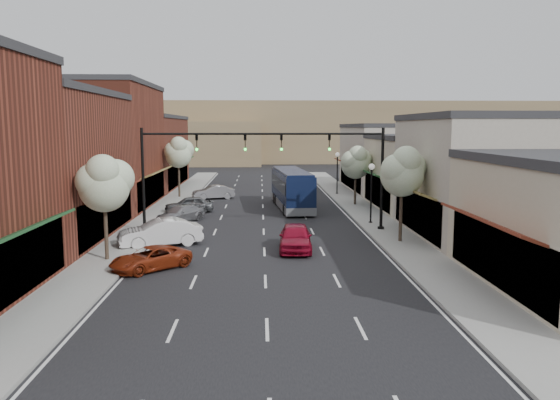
{
  "coord_description": "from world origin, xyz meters",
  "views": [
    {
      "loc": [
        -0.21,
        -28.36,
        7.05
      ],
      "look_at": [
        1.1,
        7.77,
        2.2
      ],
      "focal_mm": 35.0,
      "sensor_mm": 36.0,
      "label": 1
    }
  ],
  "objects": [
    {
      "name": "hill_far",
      "position": [
        0.0,
        90.0,
        6.0
      ],
      "size": [
        120.0,
        30.0,
        12.0
      ],
      "primitive_type": "cube",
      "color": "#7A6647",
      "rests_on": "ground"
    },
    {
      "name": "bldg_left_midfar",
      "position": [
        -14.24,
        20.0,
        5.4
      ],
      "size": [
        10.14,
        14.1,
        10.9
      ],
      "color": "maroon",
      "rests_on": "ground"
    },
    {
      "name": "tree_left_near",
      "position": [
        -8.25,
        -0.06,
        4.22
      ],
      "size": [
        2.85,
        2.65,
        5.69
      ],
      "color": "#47382B",
      "rests_on": "ground"
    },
    {
      "name": "tree_left_far",
      "position": [
        -8.25,
        25.94,
        4.6
      ],
      "size": [
        2.85,
        2.65,
        6.13
      ],
      "color": "#47382B",
      "rests_on": "ground"
    },
    {
      "name": "parked_car_e",
      "position": [
        -4.85,
        25.15,
        0.67
      ],
      "size": [
        4.33,
        2.6,
        1.35
      ],
      "primitive_type": "imported",
      "rotation": [
        0.0,
        0.0,
        -1.26
      ],
      "color": "#A6A5AB",
      "rests_on": "ground"
    },
    {
      "name": "parked_car_b",
      "position": [
        -6.2,
        3.81,
        0.81
      ],
      "size": [
        5.19,
        3.28,
        1.62
      ],
      "primitive_type": "imported",
      "rotation": [
        0.0,
        0.0,
        -1.22
      ],
      "color": "silver",
      "rests_on": "ground"
    },
    {
      "name": "ground",
      "position": [
        0.0,
        0.0,
        0.0
      ],
      "size": [
        160.0,
        160.0,
        0.0
      ],
      "primitive_type": "plane",
      "color": "black",
      "rests_on": "ground"
    },
    {
      "name": "lamp_post_near",
      "position": [
        7.8,
        10.5,
        3.01
      ],
      "size": [
        0.44,
        0.44,
        4.44
      ],
      "color": "black",
      "rests_on": "ground"
    },
    {
      "name": "lamp_post_far",
      "position": [
        7.8,
        28.0,
        3.01
      ],
      "size": [
        0.44,
        0.44,
        4.44
      ],
      "color": "black",
      "rests_on": "ground"
    },
    {
      "name": "signal_mast_left",
      "position": [
        -5.62,
        8.0,
        4.62
      ],
      "size": [
        8.22,
        0.46,
        7.0
      ],
      "color": "black",
      "rests_on": "ground"
    },
    {
      "name": "coach_bus",
      "position": [
        2.51,
        18.67,
        1.75
      ],
      "size": [
        3.27,
        11.08,
        3.34
      ],
      "rotation": [
        0.0,
        0.0,
        0.08
      ],
      "color": "#0C1633",
      "rests_on": "ground"
    },
    {
      "name": "bldg_right_far",
      "position": [
        13.71,
        32.0,
        3.66
      ],
      "size": [
        9.14,
        16.1,
        7.4
      ],
      "color": "#B0A797",
      "rests_on": "ground"
    },
    {
      "name": "parked_car_c",
      "position": [
        -6.2,
        12.05,
        0.61
      ],
      "size": [
        3.84,
        4.46,
        1.23
      ],
      "primitive_type": "imported",
      "rotation": [
        0.0,
        0.0,
        -0.61
      ],
      "color": "gray",
      "rests_on": "ground"
    },
    {
      "name": "tree_right_far",
      "position": [
        8.35,
        19.94,
        3.99
      ],
      "size": [
        2.85,
        2.65,
        5.43
      ],
      "color": "#47382B",
      "rests_on": "ground"
    },
    {
      "name": "parked_car_a",
      "position": [
        -5.7,
        -1.69,
        0.57
      ],
      "size": [
        4.29,
        4.17,
        1.14
      ],
      "primitive_type": "imported",
      "rotation": [
        0.0,
        0.0,
        -0.82
      ],
      "color": "maroon",
      "rests_on": "ground"
    },
    {
      "name": "bldg_left_midnear",
      "position": [
        -14.23,
        6.0,
        4.66
      ],
      "size": [
        10.14,
        14.1,
        9.4
      ],
      "color": "brown",
      "rests_on": "ground"
    },
    {
      "name": "signal_mast_right",
      "position": [
        5.62,
        8.0,
        4.62
      ],
      "size": [
        8.22,
        0.46,
        7.0
      ],
      "color": "black",
      "rests_on": "ground"
    },
    {
      "name": "sidewalk_right",
      "position": [
        8.4,
        18.5,
        0.07
      ],
      "size": [
        2.8,
        73.0,
        0.15
      ],
      "primitive_type": "cube",
      "color": "gray",
      "rests_on": "ground"
    },
    {
      "name": "bldg_left_far",
      "position": [
        -14.22,
        36.0,
        4.16
      ],
      "size": [
        10.14,
        18.1,
        8.4
      ],
      "color": "brown",
      "rests_on": "ground"
    },
    {
      "name": "curb_right",
      "position": [
        7.0,
        18.5,
        0.07
      ],
      "size": [
        0.25,
        73.0,
        0.17
      ],
      "primitive_type": "cube",
      "color": "gray",
      "rests_on": "ground"
    },
    {
      "name": "bldg_right_midnear",
      "position": [
        13.72,
        6.0,
        3.91
      ],
      "size": [
        9.14,
        12.1,
        7.9
      ],
      "color": "#B0A797",
      "rests_on": "ground"
    },
    {
      "name": "bldg_right_midfar",
      "position": [
        13.7,
        18.0,
        3.17
      ],
      "size": [
        9.14,
        12.1,
        6.4
      ],
      "color": "#C0B399",
      "rests_on": "ground"
    },
    {
      "name": "tree_right_near",
      "position": [
        8.35,
        3.94,
        4.45
      ],
      "size": [
        2.85,
        2.65,
        5.95
      ],
      "color": "#47382B",
      "rests_on": "ground"
    },
    {
      "name": "parked_car_d",
      "position": [
        -6.12,
        16.55,
        0.68
      ],
      "size": [
        4.22,
        2.4,
        1.35
      ],
      "primitive_type": "imported",
      "rotation": [
        0.0,
        0.0,
        -1.36
      ],
      "color": "#4E5155",
      "rests_on": "ground"
    },
    {
      "name": "red_hatchback",
      "position": [
        1.78,
        2.29,
        0.77
      ],
      "size": [
        2.06,
        4.61,
        1.54
      ],
      "primitive_type": "imported",
      "rotation": [
        0.0,
        0.0,
        -0.05
      ],
      "color": "maroon",
      "rests_on": "ground"
    },
    {
      "name": "sidewalk_left",
      "position": [
        -8.4,
        18.5,
        0.07
      ],
      "size": [
        2.8,
        73.0,
        0.15
      ],
      "primitive_type": "cube",
      "color": "gray",
      "rests_on": "ground"
    },
    {
      "name": "curb_left",
      "position": [
        -7.0,
        18.5,
        0.07
      ],
      "size": [
        0.25,
        73.0,
        0.17
      ],
      "primitive_type": "cube",
      "color": "gray",
      "rests_on": "ground"
    },
    {
      "name": "hill_near",
      "position": [
        -25.0,
        78.0,
        4.0
      ],
      "size": [
        50.0,
        20.0,
        8.0
      ],
      "primitive_type": "cube",
      "color": "#7A6647",
      "rests_on": "ground"
    }
  ]
}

